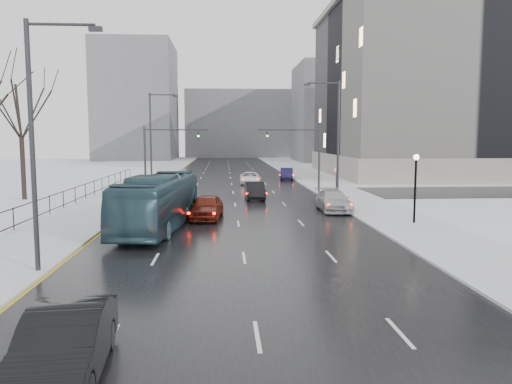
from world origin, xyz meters
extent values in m
cube|color=black|center=(0.00, 60.00, 0.02)|extent=(16.00, 150.00, 0.04)
cube|color=black|center=(0.00, 48.00, 0.02)|extent=(130.00, 10.00, 0.04)
cube|color=silver|center=(-10.50, 60.00, 0.08)|extent=(5.00, 150.00, 0.16)
cube|color=silver|center=(10.50, 60.00, 0.08)|extent=(5.00, 150.00, 0.16)
cube|color=white|center=(-20.00, 60.00, 0.06)|extent=(14.00, 150.00, 0.12)
cube|color=black|center=(-13.00, 30.00, 1.41)|extent=(0.04, 70.00, 0.05)
cube|color=black|center=(-13.00, 30.00, 0.41)|extent=(0.04, 70.00, 0.05)
cylinder|color=black|center=(-13.00, 30.00, 0.81)|extent=(0.06, 0.06, 1.30)
cylinder|color=#2D2D33|center=(8.40, 40.00, 5.00)|extent=(0.20, 0.20, 10.00)
cylinder|color=#2D2D33|center=(7.10, 40.00, 9.80)|extent=(2.60, 0.12, 0.12)
cube|color=#2D2D33|center=(5.80, 40.00, 9.65)|extent=(0.50, 0.25, 0.18)
cylinder|color=#2D2D33|center=(-8.40, 20.00, 5.00)|extent=(0.20, 0.20, 10.00)
cylinder|color=#2D2D33|center=(-7.10, 20.00, 9.80)|extent=(2.60, 0.12, 0.12)
cube|color=#2D2D33|center=(-5.80, 20.00, 9.65)|extent=(0.50, 0.25, 0.18)
cylinder|color=#2D2D33|center=(-8.40, 52.00, 5.00)|extent=(0.20, 0.20, 10.00)
cylinder|color=#2D2D33|center=(-7.10, 52.00, 9.80)|extent=(2.60, 0.12, 0.12)
cube|color=#2D2D33|center=(-5.80, 52.00, 9.65)|extent=(0.50, 0.25, 0.18)
cylinder|color=black|center=(11.00, 30.00, 2.16)|extent=(0.14, 0.14, 4.00)
sphere|color=#FFE5B2|center=(11.00, 30.00, 4.26)|extent=(0.36, 0.36, 0.36)
cylinder|color=#2D2D33|center=(8.40, 48.00, 3.25)|extent=(0.20, 0.20, 6.50)
cylinder|color=#2D2D33|center=(5.40, 48.00, 6.20)|extent=(6.00, 0.12, 0.12)
imported|color=#2D2D33|center=(3.30, 48.00, 5.60)|extent=(0.15, 0.18, 0.90)
sphere|color=#19FF33|center=(3.30, 47.85, 5.60)|extent=(0.16, 0.16, 0.16)
cylinder|color=#2D2D33|center=(-8.40, 48.00, 3.25)|extent=(0.20, 0.20, 6.50)
cylinder|color=#2D2D33|center=(-5.40, 48.00, 6.20)|extent=(6.00, 0.12, 0.12)
imported|color=#2D2D33|center=(-3.30, 48.00, 5.60)|extent=(0.15, 0.18, 0.90)
sphere|color=#19FF33|center=(-3.30, 47.85, 5.60)|extent=(0.16, 0.16, 0.16)
cylinder|color=#2D2D33|center=(9.20, 44.00, 1.41)|extent=(0.06, 0.06, 2.50)
cylinder|color=white|center=(9.20, 44.00, 2.56)|extent=(0.60, 0.03, 0.60)
torus|color=#B20C0C|center=(9.20, 44.00, 2.56)|extent=(0.58, 0.06, 0.58)
cube|color=gray|center=(35.00, 72.00, 12.00)|extent=(40.00, 30.00, 24.00)
cube|color=gray|center=(35.00, 72.00, 24.40)|extent=(41.00, 31.00, 0.80)
cube|color=gray|center=(35.00, 72.00, 1.50)|extent=(40.60, 30.60, 3.00)
cube|color=slate|center=(28.00, 115.00, 11.00)|extent=(24.00, 20.00, 22.00)
cube|color=slate|center=(-22.00, 125.00, 14.00)|extent=(18.00, 22.00, 28.00)
cube|color=slate|center=(4.00, 140.00, 9.00)|extent=(30.00, 18.00, 18.00)
imported|color=black|center=(-4.50, 10.86, 0.85)|extent=(2.08, 5.02, 1.62)
imported|color=#2C4A56|center=(-4.80, 29.38, 1.66)|extent=(4.03, 11.89, 3.25)
imported|color=maroon|center=(-2.05, 32.89, 0.86)|extent=(2.44, 4.98, 1.63)
imported|color=black|center=(1.80, 43.37, 0.81)|extent=(1.68, 4.67, 1.53)
imported|color=white|center=(2.14, 57.94, 0.73)|extent=(2.47, 5.06, 1.39)
imported|color=#B0B0B4|center=(7.20, 36.09, 0.80)|extent=(2.14, 5.26, 1.53)
imported|color=#1D1644|center=(7.20, 63.70, 0.79)|extent=(2.16, 4.73, 1.51)
camera|label=1|loc=(-0.88, -0.16, 5.49)|focal=35.00mm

